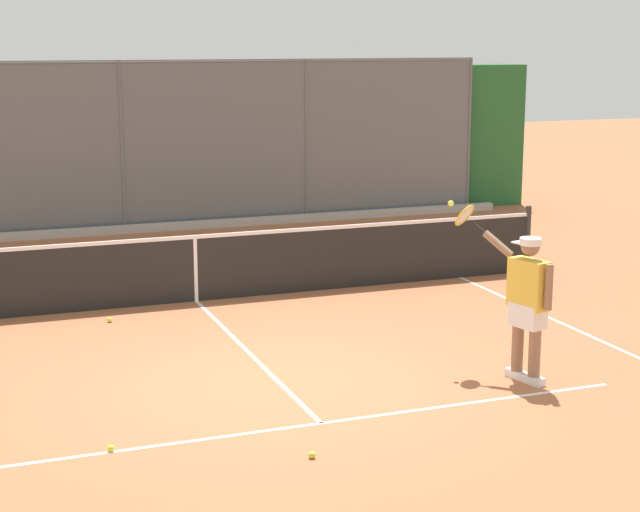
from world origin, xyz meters
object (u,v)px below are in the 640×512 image
at_px(tennis_ball_by_sideline, 110,320).
at_px(tennis_ball_mid_court, 111,448).
at_px(tennis_ball_near_baseline, 312,455).
at_px(tennis_player, 526,298).

distance_m(tennis_ball_by_sideline, tennis_ball_mid_court, 4.44).
xyz_separation_m(tennis_ball_near_baseline, tennis_ball_by_sideline, (0.97, -5.16, 0.00)).
distance_m(tennis_ball_near_baseline, tennis_ball_mid_court, 1.84).
bearing_deg(tennis_ball_by_sideline, tennis_ball_mid_court, 80.99).
xyz_separation_m(tennis_player, tennis_ball_mid_court, (4.56, 0.41, -0.90)).
bearing_deg(tennis_ball_near_baseline, tennis_player, -157.59).
height_order(tennis_ball_by_sideline, tennis_ball_mid_court, same).
bearing_deg(tennis_ball_near_baseline, tennis_ball_by_sideline, -79.40).
bearing_deg(tennis_ball_by_sideline, tennis_player, 134.28).
distance_m(tennis_player, tennis_ball_near_baseline, 3.27).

